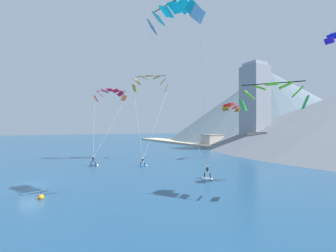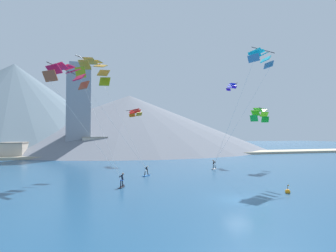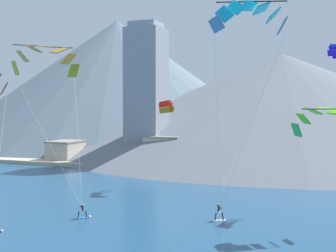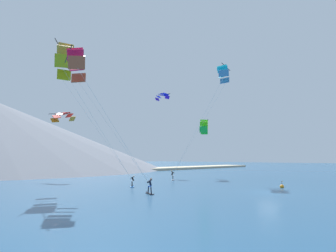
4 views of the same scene
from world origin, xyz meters
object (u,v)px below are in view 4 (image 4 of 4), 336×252
at_px(parafoil_kite_near_trail, 223,73).
at_px(race_marker_buoy, 282,187).
at_px(kitesurfer_mid_center, 149,189).
at_px(kitesurfer_near_lead, 132,184).
at_px(parafoil_kite_near_lead, 65,58).
at_px(parafoil_kite_distant_high_outer, 63,116).
at_px(parafoil_kite_distant_low_drift, 163,96).
at_px(parafoil_kite_mid_center, 76,62).
at_px(parafoil_kite_distant_mid_solo, 204,125).
at_px(kitesurfer_near_trail, 173,177).

distance_m(parafoil_kite_near_trail, race_marker_buoy, 23.14).
relative_size(kitesurfer_mid_center, parafoil_kite_near_trail, 0.10).
height_order(kitesurfer_near_lead, race_marker_buoy, kitesurfer_near_lead).
xyz_separation_m(kitesurfer_mid_center, parafoil_kite_near_lead, (-3.33, 12.71, 16.82)).
bearing_deg(parafoil_kite_distant_high_outer, parafoil_kite_distant_low_drift, -10.37).
xyz_separation_m(parafoil_kite_near_trail, parafoil_kite_distant_low_drift, (6.15, 20.00, -0.80)).
bearing_deg(parafoil_kite_mid_center, parafoil_kite_distant_low_drift, 28.70).
bearing_deg(kitesurfer_mid_center, parafoil_kite_distant_low_drift, 39.98).
bearing_deg(parafoil_kite_distant_mid_solo, parafoil_kite_mid_center, -167.95).
bearing_deg(parafoil_kite_near_lead, parafoil_kite_distant_mid_solo, -1.19).
bearing_deg(parafoil_kite_distant_mid_solo, kitesurfer_near_trail, -178.42).
height_order(parafoil_kite_mid_center, parafoil_kite_distant_low_drift, parafoil_kite_distant_low_drift).
bearing_deg(parafoil_kite_near_trail, race_marker_buoy, -113.88).
bearing_deg(race_marker_buoy, kitesurfer_near_lead, 127.53).
bearing_deg(kitesurfer_near_lead, parafoil_kite_near_lead, 148.96).
height_order(kitesurfer_mid_center, parafoil_kite_distant_high_outer, parafoil_kite_distant_high_outer).
distance_m(parafoil_kite_distant_high_outer, race_marker_buoy, 39.90).
bearing_deg(parafoil_kite_mid_center, parafoil_kite_distant_mid_solo, 12.05).
bearing_deg(parafoil_kite_near_trail, parafoil_kite_distant_high_outer, 124.69).
xyz_separation_m(kitesurfer_mid_center, race_marker_buoy, (17.08, -8.25, -0.42)).
bearing_deg(parafoil_kite_near_lead, parafoil_kite_distant_low_drift, 19.49).
height_order(kitesurfer_near_lead, kitesurfer_mid_center, kitesurfer_mid_center).
distance_m(parafoil_kite_near_lead, parafoil_kite_distant_high_outer, 18.86).
height_order(parafoil_kite_near_lead, parafoil_kite_distant_high_outer, parafoil_kite_near_lead).
relative_size(kitesurfer_near_lead, parafoil_kite_distant_low_drift, 0.39).
relative_size(kitesurfer_near_lead, parafoil_kite_distant_high_outer, 0.31).
distance_m(kitesurfer_mid_center, parafoil_kite_near_lead, 21.34).
bearing_deg(parafoil_kite_distant_low_drift, kitesurfer_near_trail, -131.36).
distance_m(kitesurfer_near_trail, race_marker_buoy, 20.04).
xyz_separation_m(kitesurfer_near_lead, parafoil_kite_distant_low_drift, (23.99, 16.15, 17.76)).
xyz_separation_m(kitesurfer_near_lead, parafoil_kite_near_lead, (-8.02, 4.82, 16.95)).
distance_m(kitesurfer_mid_center, parafoil_kite_distant_high_outer, 30.89).
height_order(parafoil_kite_distant_low_drift, parafoil_kite_distant_mid_solo, parafoil_kite_distant_low_drift).
xyz_separation_m(kitesurfer_mid_center, parafoil_kite_near_trail, (22.52, 4.04, 18.43)).
distance_m(kitesurfer_near_trail, parafoil_kite_distant_mid_solo, 14.33).
relative_size(parafoil_kite_near_lead, race_marker_buoy, 17.27).
relative_size(kitesurfer_near_lead, kitesurfer_mid_center, 0.89).
xyz_separation_m(kitesurfer_near_lead, parafoil_kite_distant_high_outer, (1.09, 20.34, 11.27)).
height_order(parafoil_kite_near_lead, parafoil_kite_mid_center, parafoil_kite_near_lead).
relative_size(kitesurfer_mid_center, parafoil_kite_distant_low_drift, 0.44).
xyz_separation_m(parafoil_kite_mid_center, parafoil_kite_distant_high_outer, (12.61, 23.63, -2.80)).
bearing_deg(parafoil_kite_distant_high_outer, parafoil_kite_near_trail, -55.31).
bearing_deg(parafoil_kite_distant_mid_solo, parafoil_kite_near_lead, 178.81).
relative_size(kitesurfer_near_trail, parafoil_kite_near_trail, 0.10).
height_order(kitesurfer_mid_center, parafoil_kite_near_lead, parafoil_kite_near_lead).
bearing_deg(parafoil_kite_near_trail, parafoil_kite_distant_mid_solo, 55.11).
bearing_deg(parafoil_kite_near_trail, kitesurfer_mid_center, -169.84).
height_order(parafoil_kite_near_lead, parafoil_kite_distant_low_drift, parafoil_kite_near_lead).
distance_m(kitesurfer_near_lead, kitesurfer_near_trail, 13.75).
distance_m(parafoil_kite_distant_low_drift, race_marker_buoy, 38.76).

